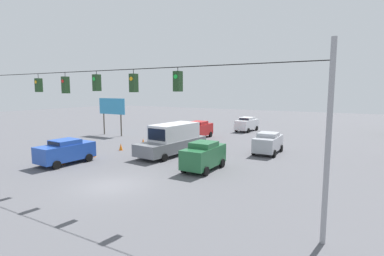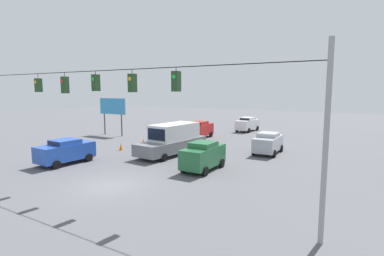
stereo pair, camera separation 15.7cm
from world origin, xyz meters
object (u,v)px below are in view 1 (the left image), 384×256
object	(u,v)px
traffic_cone_second	(93,153)
traffic_cone_fourth	(143,142)
sedan_green_crossing_near	(204,155)
traffic_cone_fifth	(163,137)
sedan_blue_parked_shoulder	(66,151)
overhead_signal_span	(98,104)
sedan_red_withflow_far	(199,129)
sedan_white_withflow_deep	(247,124)
roadside_billboard	(112,108)
traffic_cone_third	(121,147)
traffic_cone_nearest	(63,160)
sedan_silver_oncoming_far	(268,143)
box_truck_grey_withflow_mid	(173,139)

from	to	relation	value
traffic_cone_second	traffic_cone_fourth	distance (m)	6.56
sedan_green_crossing_near	traffic_cone_fifth	bearing A→B (deg)	-41.04
sedan_blue_parked_shoulder	traffic_cone_second	size ratio (longest dim) A/B	6.41
overhead_signal_span	sedan_red_withflow_far	world-z (taller)	overhead_signal_span
sedan_red_withflow_far	sedan_white_withflow_deep	bearing A→B (deg)	-107.77
sedan_green_crossing_near	roadside_billboard	distance (m)	19.91
overhead_signal_span	sedan_white_withflow_deep	xyz separation A→B (m)	(1.54, -27.67, -3.88)
traffic_cone_second	traffic_cone_third	bearing A→B (deg)	-89.56
roadside_billboard	traffic_cone_second	bearing A→B (deg)	128.18
overhead_signal_span	sedan_red_withflow_far	bearing A→B (deg)	-77.25
sedan_blue_parked_shoulder	traffic_cone_second	distance (m)	2.78
sedan_blue_parked_shoulder	sedan_green_crossing_near	bearing A→B (deg)	-158.95
traffic_cone_nearest	roadside_billboard	xyz separation A→B (m)	(7.66, -12.76, 3.05)
overhead_signal_span	traffic_cone_nearest	xyz separation A→B (m)	(7.12, -2.68, -4.55)
sedan_red_withflow_far	traffic_cone_fourth	xyz separation A→B (m)	(2.79, 6.84, -0.70)
sedan_silver_oncoming_far	traffic_cone_third	bearing A→B (deg)	24.96
box_truck_grey_withflow_mid	overhead_signal_span	bearing A→B (deg)	100.48
traffic_cone_second	sedan_blue_parked_shoulder	bearing A→B (deg)	90.18
box_truck_grey_withflow_mid	sedan_green_crossing_near	bearing A→B (deg)	146.20
overhead_signal_span	roadside_billboard	world-z (taller)	overhead_signal_span
box_truck_grey_withflow_mid	traffic_cone_nearest	xyz separation A→B (m)	(5.26, 7.37, -1.01)
sedan_blue_parked_shoulder	sedan_red_withflow_far	world-z (taller)	sedan_red_withflow_far
overhead_signal_span	roadside_billboard	xyz separation A→B (m)	(14.78, -15.44, -1.51)
traffic_cone_nearest	traffic_cone_fourth	bearing A→B (deg)	-90.13
sedan_green_crossing_near	traffic_cone_fourth	bearing A→B (deg)	-28.11
sedan_white_withflow_deep	traffic_cone_second	world-z (taller)	sedan_white_withflow_deep
box_truck_grey_withflow_mid	traffic_cone_fourth	bearing A→B (deg)	-22.21
sedan_green_crossing_near	sedan_red_withflow_far	bearing A→B (deg)	-59.13
sedan_silver_oncoming_far	traffic_cone_nearest	distance (m)	17.29
box_truck_grey_withflow_mid	sedan_white_withflow_deep	world-z (taller)	box_truck_grey_withflow_mid
traffic_cone_nearest	sedan_white_withflow_deep	bearing A→B (deg)	-102.58
sedan_white_withflow_deep	traffic_cone_fourth	size ratio (longest dim) A/B	6.59
sedan_white_withflow_deep	traffic_cone_third	xyz separation A→B (m)	(5.54, 18.74, -0.67)
sedan_blue_parked_shoulder	overhead_signal_span	bearing A→B (deg)	157.47
traffic_cone_nearest	traffic_cone_fifth	world-z (taller)	same
sedan_silver_oncoming_far	traffic_cone_fifth	size ratio (longest dim) A/B	6.17
sedan_silver_oncoming_far	sedan_green_crossing_near	bearing A→B (deg)	73.79
box_truck_grey_withflow_mid	traffic_cone_fifth	distance (m)	7.55
sedan_blue_parked_shoulder	sedan_white_withflow_deep	world-z (taller)	sedan_white_withflow_deep
sedan_white_withflow_deep	sedan_green_crossing_near	bearing A→B (deg)	102.30
sedan_green_crossing_near	traffic_cone_second	size ratio (longest dim) A/B	5.91
box_truck_grey_withflow_mid	traffic_cone_nearest	bearing A→B (deg)	54.50
sedan_green_crossing_near	traffic_cone_fourth	xyz separation A→B (m)	(10.10, -5.40, -0.71)
sedan_green_crossing_near	traffic_cone_nearest	distance (m)	10.95
sedan_silver_oncoming_far	traffic_cone_second	distance (m)	15.35
traffic_cone_third	box_truck_grey_withflow_mid	bearing A→B (deg)	-167.84
traffic_cone_fifth	sedan_blue_parked_shoulder	bearing A→B (deg)	89.71
sedan_red_withflow_far	traffic_cone_fourth	world-z (taller)	sedan_red_withflow_far
overhead_signal_span	traffic_cone_fourth	world-z (taller)	overhead_signal_span
sedan_silver_oncoming_far	traffic_cone_fourth	distance (m)	12.66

